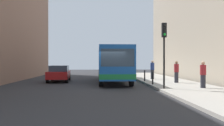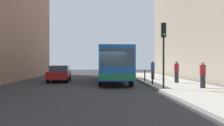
% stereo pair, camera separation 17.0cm
% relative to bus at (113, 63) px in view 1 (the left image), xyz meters
% --- Properties ---
extents(ground_plane, '(80.00, 80.00, 0.00)m').
position_rel_bus_xyz_m(ground_plane, '(-0.76, -4.86, -1.73)').
color(ground_plane, '#2D2D30').
extents(sidewalk, '(4.40, 40.00, 0.15)m').
position_rel_bus_xyz_m(sidewalk, '(4.64, -4.86, -1.65)').
color(sidewalk, '#ADA89E').
rests_on(sidewalk, ground).
extents(bus, '(2.57, 11.03, 3.00)m').
position_rel_bus_xyz_m(bus, '(0.00, 0.00, 0.00)').
color(bus, '#19519E').
rests_on(bus, ground).
extents(car_beside_bus, '(2.04, 4.48, 1.48)m').
position_rel_bus_xyz_m(car_beside_bus, '(-4.89, 0.71, -0.94)').
color(car_beside_bus, maroon).
rests_on(car_beside_bus, ground).
extents(traffic_light, '(0.28, 0.33, 4.10)m').
position_rel_bus_xyz_m(traffic_light, '(2.79, -6.88, 1.28)').
color(traffic_light, black).
rests_on(traffic_light, sidewalk).
extents(bollard_near, '(0.11, 0.11, 0.95)m').
position_rel_bus_xyz_m(bollard_near, '(2.69, -4.16, -1.10)').
color(bollard_near, black).
rests_on(bollard_near, sidewalk).
extents(bollard_mid, '(0.11, 0.11, 0.95)m').
position_rel_bus_xyz_m(bollard_mid, '(2.69, -1.13, -1.10)').
color(bollard_mid, black).
rests_on(bollard_mid, sidewalk).
extents(pedestrian_near_signal, '(0.38, 0.38, 1.70)m').
position_rel_bus_xyz_m(pedestrian_near_signal, '(5.35, -6.75, -0.73)').
color(pedestrian_near_signal, '#26262D').
rests_on(pedestrian_near_signal, sidewalk).
extents(pedestrian_mid_sidewalk, '(0.38, 0.38, 1.73)m').
position_rel_bus_xyz_m(pedestrian_mid_sidewalk, '(4.94, -2.75, -0.71)').
color(pedestrian_mid_sidewalk, '#26262D').
rests_on(pedestrian_mid_sidewalk, sidewalk).
extents(pedestrian_far_sidewalk, '(0.38, 0.38, 1.81)m').
position_rel_bus_xyz_m(pedestrian_far_sidewalk, '(3.94, 1.38, -0.67)').
color(pedestrian_far_sidewalk, '#26262D').
rests_on(pedestrian_far_sidewalk, sidewalk).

